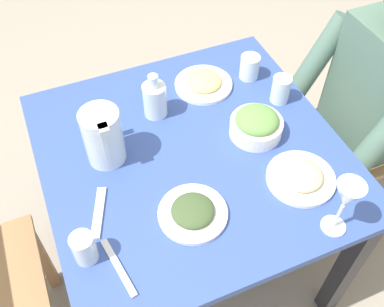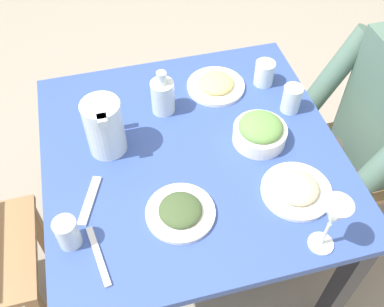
% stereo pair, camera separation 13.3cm
% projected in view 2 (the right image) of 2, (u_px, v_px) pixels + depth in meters
% --- Properties ---
extents(ground_plane, '(8.00, 8.00, 0.00)m').
position_uv_depth(ground_plane, '(192.00, 255.00, 1.96)').
color(ground_plane, gray).
extents(dining_table, '(0.94, 0.94, 0.72)m').
position_uv_depth(dining_table, '(192.00, 172.00, 1.50)').
color(dining_table, '#334C99').
rests_on(dining_table, ground_plane).
extents(diner_near, '(0.48, 0.53, 1.19)m').
position_uv_depth(diner_near, '(365.00, 128.00, 1.55)').
color(diner_near, '#4C6B5B').
rests_on(diner_near, ground_plane).
extents(water_pitcher, '(0.16, 0.12, 0.19)m').
position_uv_depth(water_pitcher, '(104.00, 127.00, 1.35)').
color(water_pitcher, silver).
rests_on(water_pitcher, dining_table).
extents(salad_bowl, '(0.17, 0.17, 0.09)m').
position_uv_depth(salad_bowl, '(260.00, 131.00, 1.41)').
color(salad_bowl, white).
rests_on(salad_bowl, dining_table).
extents(plate_dolmas, '(0.20, 0.20, 0.04)m').
position_uv_depth(plate_dolmas, '(180.00, 211.00, 1.25)').
color(plate_dolmas, white).
rests_on(plate_dolmas, dining_table).
extents(plate_beans, '(0.21, 0.21, 0.04)m').
position_uv_depth(plate_beans, '(297.00, 189.00, 1.29)').
color(plate_beans, white).
rests_on(plate_beans, dining_table).
extents(plate_fries, '(0.21, 0.21, 0.04)m').
position_uv_depth(plate_fries, '(216.00, 84.00, 1.59)').
color(plate_fries, white).
rests_on(plate_fries, dining_table).
extents(water_glass_far_left, '(0.07, 0.07, 0.10)m').
position_uv_depth(water_glass_far_left, '(292.00, 99.00, 1.49)').
color(water_glass_far_left, silver).
rests_on(water_glass_far_left, dining_table).
extents(water_glass_by_pitcher, '(0.06, 0.06, 0.10)m').
position_uv_depth(water_glass_by_pitcher, '(67.00, 233.00, 1.16)').
color(water_glass_by_pitcher, silver).
rests_on(water_glass_by_pitcher, dining_table).
extents(water_glass_far_right, '(0.07, 0.07, 0.09)m').
position_uv_depth(water_glass_far_right, '(264.00, 73.00, 1.59)').
color(water_glass_far_right, silver).
rests_on(water_glass_far_right, dining_table).
extents(wine_glass, '(0.08, 0.08, 0.20)m').
position_uv_depth(wine_glass, '(333.00, 216.00, 1.09)').
color(wine_glass, silver).
rests_on(wine_glass, dining_table).
extents(oil_carafe, '(0.08, 0.08, 0.16)m').
position_uv_depth(oil_carafe, '(163.00, 98.00, 1.49)').
color(oil_carafe, silver).
rests_on(oil_carafe, dining_table).
extents(fork_near, '(0.17, 0.09, 0.01)m').
position_uv_depth(fork_near, '(90.00, 200.00, 1.28)').
color(fork_near, silver).
rests_on(fork_near, dining_table).
extents(knife_near, '(0.19, 0.05, 0.01)m').
position_uv_depth(knife_near, '(98.00, 256.00, 1.17)').
color(knife_near, silver).
rests_on(knife_near, dining_table).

